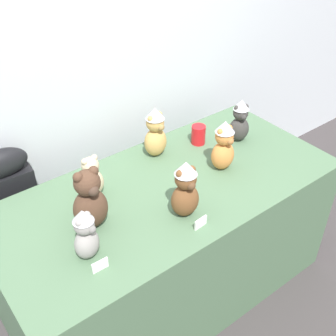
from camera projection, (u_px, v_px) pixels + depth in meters
name	position (u px, v px, depth m)	size (l,w,h in m)	color
ground_plane	(195.00, 316.00, 2.44)	(10.00, 10.00, 0.00)	#3D3838
wall_back	(91.00, 48.00, 2.25)	(7.00, 0.08, 2.60)	silver
display_table	(168.00, 243.00, 2.36)	(1.77, 0.83, 0.79)	#4C6B4C
instrument_case	(17.00, 224.00, 2.34)	(0.29, 0.13, 0.97)	black
teddy_bear_chestnut	(185.00, 190.00, 1.89)	(0.14, 0.12, 0.29)	brown
teddy_bear_ginger	(224.00, 146.00, 2.18)	(0.13, 0.12, 0.28)	#D17F3D
teddy_bear_ash	(86.00, 234.00, 1.70)	(0.14, 0.14, 0.25)	gray
teddy_bear_charcoal	(240.00, 121.00, 2.41)	(0.14, 0.13, 0.26)	#383533
teddy_bear_sand	(92.00, 177.00, 2.03)	(0.12, 0.10, 0.22)	#CCB78E
teddy_bear_honey	(155.00, 132.00, 2.28)	(0.15, 0.13, 0.29)	tan
teddy_bear_cocoa	(90.00, 201.00, 1.83)	(0.16, 0.14, 0.31)	#4C3323
party_cup_red	(198.00, 135.00, 2.42)	(0.08, 0.08, 0.11)	red
name_card_front_left	(201.00, 223.00, 1.89)	(0.07, 0.01, 0.05)	white
name_card_front_middle	(100.00, 266.00, 1.69)	(0.07, 0.01, 0.05)	white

